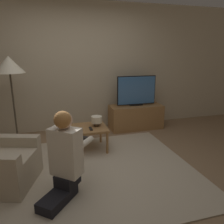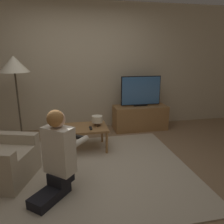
# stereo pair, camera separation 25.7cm
# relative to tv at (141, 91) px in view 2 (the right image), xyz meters

# --- Properties ---
(ground_plane) EXTENTS (10.00, 10.00, 0.00)m
(ground_plane) POSITION_rel_tv_xyz_m (-1.13, -1.55, -0.83)
(ground_plane) COLOR #896B4C
(wall_back) EXTENTS (10.00, 0.06, 2.60)m
(wall_back) POSITION_rel_tv_xyz_m (-1.13, 0.38, 0.47)
(wall_back) COLOR beige
(wall_back) RESTS_ON ground_plane
(rug) EXTENTS (2.57, 2.37, 0.02)m
(rug) POSITION_rel_tv_xyz_m (-1.13, -1.55, -0.82)
(rug) COLOR #BCAD93
(rug) RESTS_ON ground_plane
(tv_stand) EXTENTS (1.12, 0.46, 0.51)m
(tv_stand) POSITION_rel_tv_xyz_m (0.00, -0.00, -0.57)
(tv_stand) COLOR olive
(tv_stand) RESTS_ON ground_plane
(tv) EXTENTS (0.85, 0.08, 0.63)m
(tv) POSITION_rel_tv_xyz_m (0.00, 0.00, 0.00)
(tv) COLOR black
(tv) RESTS_ON tv_stand
(coffee_table) EXTENTS (0.72, 0.56, 0.41)m
(coffee_table) POSITION_rel_tv_xyz_m (-1.23, -0.83, -0.47)
(coffee_table) COLOR olive
(coffee_table) RESTS_ON ground_plane
(floor_lamp) EXTENTS (0.50, 0.50, 1.55)m
(floor_lamp) POSITION_rel_tv_xyz_m (-2.37, -0.24, 0.53)
(floor_lamp) COLOR #4C4233
(floor_lamp) RESTS_ON ground_plane
(person_kneeling) EXTENTS (0.72, 0.80, 1.00)m
(person_kneeling) POSITION_rel_tv_xyz_m (-1.64, -1.96, -0.33)
(person_kneeling) COLOR black
(person_kneeling) RESTS_ON rug
(table_lamp) EXTENTS (0.18, 0.18, 0.17)m
(table_lamp) POSITION_rel_tv_xyz_m (-1.03, -0.80, -0.32)
(table_lamp) COLOR #4C3823
(table_lamp) RESTS_ON coffee_table
(remote) EXTENTS (0.04, 0.15, 0.02)m
(remote) POSITION_rel_tv_xyz_m (-1.16, -0.94, -0.41)
(remote) COLOR black
(remote) RESTS_ON coffee_table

